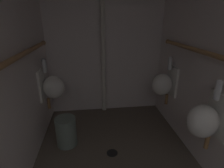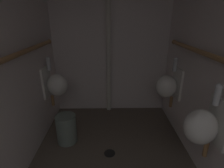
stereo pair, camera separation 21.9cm
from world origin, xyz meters
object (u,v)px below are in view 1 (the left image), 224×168
Objects in this scene: urinal_left_mid at (52,87)px; urinal_right_far at (163,84)px; urinal_right_mid at (205,120)px; waste_bin at (66,131)px; floor_drain at (112,153)px; standpipe_back_wall at (103,42)px.

urinal_left_mid and urinal_right_far have the same top height.
urinal_left_mid and urinal_right_mid have the same top height.
urinal_right_far is 1.55m from waste_bin.
floor_drain is at bearing -40.22° from urinal_left_mid.
standpipe_back_wall is 17.37× the size of floor_drain.
waste_bin is (0.20, -0.41, -0.49)m from urinal_left_mid.
urinal_right_far is (1.64, -0.08, 0.00)m from urinal_left_mid.
urinal_left_mid is 0.31× the size of standpipe_back_wall.
standpipe_back_wall is at bearing 119.39° from urinal_right_mid.
standpipe_back_wall is at bearing 90.57° from floor_drain.
waste_bin is at bearing 154.78° from urinal_right_mid.
urinal_right_mid is 1.01m from urinal_right_far.
standpipe_back_wall is 1.46m from waste_bin.
urinal_right_mid is at bearing -60.61° from standpipe_back_wall.
standpipe_back_wall reaches higher than urinal_left_mid.
urinal_right_far is at bearing -30.87° from standpipe_back_wall.
urinal_left_mid is 1.89× the size of waste_bin.
urinal_right_mid reaches higher than floor_drain.
urinal_right_mid reaches higher than waste_bin.
urinal_left_mid is 1.00× the size of urinal_right_far.
urinal_left_mid is 1.24m from floor_drain.
waste_bin reaches higher than floor_drain.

